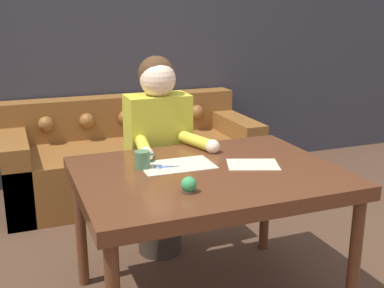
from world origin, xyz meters
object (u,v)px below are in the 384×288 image
object	(u,v)px
couch	(132,159)
mug	(143,160)
pin_cushion	(189,185)
person	(159,156)
scissors	(169,167)
dining_table	(208,184)

from	to	relation	value
couch	mug	distance (m)	1.72
couch	pin_cushion	world-z (taller)	pin_cushion
couch	person	size ratio (longest dim) A/B	1.64
scissors	pin_cushion	size ratio (longest dim) A/B	3.34
dining_table	person	distance (m)	0.64
person	dining_table	bearing A→B (deg)	-84.70
person	couch	bearing A→B (deg)	84.71
mug	person	bearing A→B (deg)	64.35
couch	scissors	world-z (taller)	couch
couch	person	distance (m)	1.18
person	pin_cushion	bearing A→B (deg)	-98.83
dining_table	couch	distance (m)	1.80
person	mug	distance (m)	0.57
dining_table	couch	bearing A→B (deg)	88.54
person	mug	size ratio (longest dim) A/B	11.17
couch	mug	bearing A→B (deg)	-101.90
mug	dining_table	bearing A→B (deg)	-26.47
mug	pin_cushion	size ratio (longest dim) A/B	1.58
dining_table	scissors	bearing A→B (deg)	146.00
person	pin_cushion	distance (m)	0.90
dining_table	pin_cushion	bearing A→B (deg)	-128.96
mug	pin_cushion	bearing A→B (deg)	-75.71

